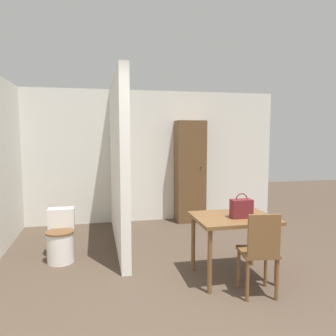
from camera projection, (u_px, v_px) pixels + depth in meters
wall_back at (142, 156)px, 6.32m from camera, size 5.33×0.12×2.50m
partition_wall at (118, 163)px, 4.95m from camera, size 0.12×2.46×2.50m
dining_table at (233, 225)px, 3.78m from camera, size 0.91×0.72×0.74m
wooden_chair at (260, 251)px, 3.35m from camera, size 0.41×0.41×0.90m
toilet at (61, 239)px, 4.34m from camera, size 0.36×0.51×0.67m
handbag at (241, 208)px, 3.70m from camera, size 0.24×0.13×0.28m
wooden_cabinet at (190, 171)px, 6.27m from camera, size 0.54×0.41×1.93m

